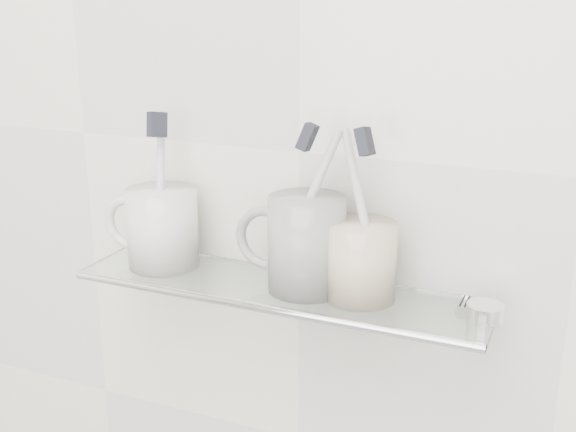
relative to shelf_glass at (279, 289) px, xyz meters
The scene contains 18 objects.
wall_back 0.17m from the shelf_glass, 90.00° to the left, with size 2.50×2.50×0.00m, color silver.
shelf_glass is the anchor object (origin of this frame).
shelf_rail 0.06m from the shelf_glass, 90.00° to the right, with size 0.01×0.01×0.50m, color silver.
bracket_left 0.22m from the shelf_glass, 167.38° to the left, with size 0.02×0.02×0.03m, color silver.
bracket_right 0.22m from the shelf_glass, 12.62° to the left, with size 0.02×0.02×0.03m, color silver.
mug_left 0.17m from the shelf_glass, behind, with size 0.09×0.09×0.10m, color white.
mug_left_handle 0.22m from the shelf_glass, behind, with size 0.07×0.07×0.01m, color white.
toothbrush_left 0.19m from the shelf_glass, behind, with size 0.01×0.01×0.19m, color silver.
bristles_left 0.25m from the shelf_glass, behind, with size 0.01×0.02×0.03m, color black.
mug_center 0.07m from the shelf_glass, ahead, with size 0.09×0.09×0.11m, color white.
mug_center_handle 0.06m from the shelf_glass, 164.39° to the left, with size 0.08×0.08×0.01m, color white.
toothbrush_center 0.11m from the shelf_glass, ahead, with size 0.01×0.01×0.19m, color #BDBDBD.
bristles_center 0.19m from the shelf_glass, ahead, with size 0.01×0.02×0.03m, color black.
mug_right 0.11m from the shelf_glass, ahead, with size 0.08×0.08×0.09m, color beige.
mug_right_handle 0.07m from the shelf_glass, ahead, with size 0.07×0.07×0.01m, color beige.
toothbrush_right 0.14m from the shelf_glass, ahead, with size 0.01×0.01×0.19m, color beige.
bristles_right 0.21m from the shelf_glass, ahead, with size 0.01×0.02×0.03m, color black.
chrome_cap 0.24m from the shelf_glass, ahead, with size 0.04×0.04×0.02m, color silver.
Camera 1 is at (0.32, 0.32, 1.43)m, focal length 45.00 mm.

